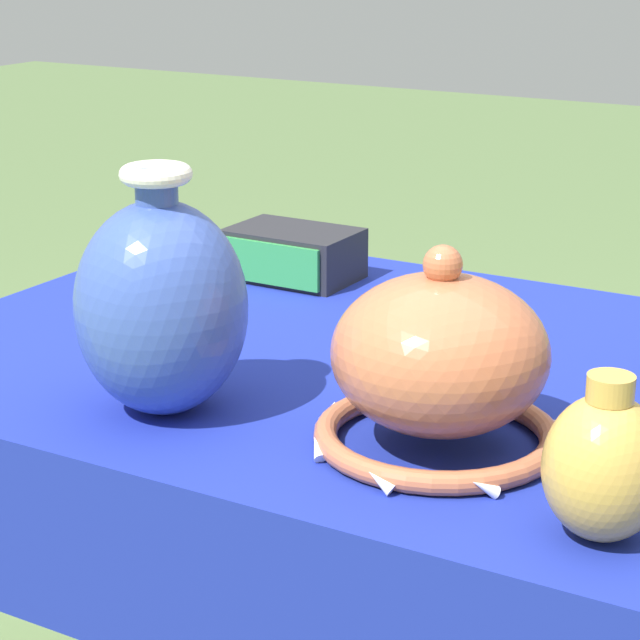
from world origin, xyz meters
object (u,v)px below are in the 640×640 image
(vase_tall_bulbous, at_px, (161,305))
(mosaic_tile_box, at_px, (293,254))
(jar_round_ochre, at_px, (605,466))
(vase_dome_bell, at_px, (440,367))

(vase_tall_bulbous, relative_size, mosaic_tile_box, 1.46)
(vase_tall_bulbous, height_order, mosaic_tile_box, vase_tall_bulbous)
(vase_tall_bulbous, xyz_separation_m, mosaic_tile_box, (-0.14, 0.47, -0.08))
(jar_round_ochre, bearing_deg, vase_tall_bulbous, 174.82)
(vase_dome_bell, bearing_deg, vase_tall_bulbous, -168.33)
(vase_dome_bell, distance_m, jar_round_ochre, 0.21)
(vase_tall_bulbous, height_order, jar_round_ochre, vase_tall_bulbous)
(mosaic_tile_box, xyz_separation_m, jar_round_ochre, (0.60, -0.51, 0.03))
(vase_tall_bulbous, height_order, vase_dome_bell, vase_tall_bulbous)
(mosaic_tile_box, height_order, jar_round_ochre, jar_round_ochre)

